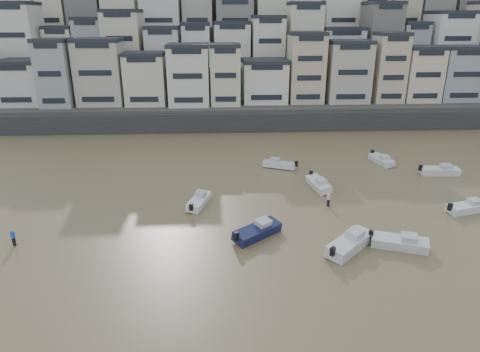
{
  "coord_description": "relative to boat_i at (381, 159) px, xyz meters",
  "views": [
    {
      "loc": [
        2.02,
        -14.17,
        20.69
      ],
      "look_at": [
        4.26,
        30.0,
        4.0
      ],
      "focal_mm": 32.0,
      "sensor_mm": 36.0,
      "label": 1
    }
  ],
  "objects": [
    {
      "name": "harbor_wall",
      "position": [
        -16.06,
        20.11,
        1.04
      ],
      "size": [
        140.0,
        3.0,
        3.5
      ],
      "primitive_type": "cube",
      "color": "#38383A",
      "rests_on": "ground"
    },
    {
      "name": "hillside",
      "position": [
        -11.32,
        59.95,
        12.3
      ],
      "size": [
        141.04,
        66.0,
        50.0
      ],
      "color": "#4C4C47",
      "rests_on": "ground"
    },
    {
      "name": "boat_i",
      "position": [
        0.0,
        0.0,
        0.0
      ],
      "size": [
        2.83,
        5.47,
        1.42
      ],
      "primitive_type": null,
      "rotation": [
        0.0,
        0.0,
        -1.35
      ],
      "color": "silver",
      "rests_on": "ground"
    },
    {
      "name": "boat_d",
      "position": [
        3.65,
        -16.95,
        0.01
      ],
      "size": [
        5.57,
        2.99,
        1.45
      ],
      "primitive_type": null,
      "rotation": [
        0.0,
        0.0,
        0.25
      ],
      "color": "silver",
      "rests_on": "ground"
    },
    {
      "name": "boat_e",
      "position": [
        -11.52,
        -9.23,
        0.03
      ],
      "size": [
        2.75,
        5.67,
        1.48
      ],
      "primitive_type": null,
      "rotation": [
        0.0,
        0.0,
        -1.39
      ],
      "color": "silver",
      "rests_on": "ground"
    },
    {
      "name": "boat_a",
      "position": [
        -11.98,
        -24.42,
        0.17
      ],
      "size": [
        6.14,
        6.07,
        1.77
      ],
      "primitive_type": null,
      "rotation": [
        0.0,
        0.0,
        0.78
      ],
      "color": "silver",
      "rests_on": "ground"
    },
    {
      "name": "boat_h",
      "position": [
        -15.4,
        -1.22,
        -0.0
      ],
      "size": [
        5.44,
        3.59,
        1.42
      ],
      "primitive_type": null,
      "rotation": [
        0.0,
        0.0,
        2.74
      ],
      "color": "silver",
      "rests_on": "ground"
    },
    {
      "name": "boat_g",
      "position": [
        6.28,
        -5.2,
        0.06
      ],
      "size": [
        5.81,
        2.24,
        1.55
      ],
      "primitive_type": null,
      "rotation": [
        0.0,
        0.0,
        -0.07
      ],
      "color": "silver",
      "rests_on": "ground"
    },
    {
      "name": "boat_c",
      "position": [
        -20.42,
        -21.55,
        0.09
      ],
      "size": [
        5.76,
        5.21,
        1.6
      ],
      "primitive_type": null,
      "rotation": [
        0.0,
        0.0,
        0.69
      ],
      "color": "#14193F",
      "rests_on": "ground"
    },
    {
      "name": "boat_b",
      "position": [
        -7.2,
        -24.4,
        0.05
      ],
      "size": [
        5.9,
        3.64,
        1.53
      ],
      "primitive_type": null,
      "rotation": [
        0.0,
        0.0,
        -0.35
      ],
      "color": "silver",
      "rests_on": "ground"
    },
    {
      "name": "boat_f",
      "position": [
        -26.51,
        -13.72,
        0.0
      ],
      "size": [
        3.16,
        5.51,
        1.43
      ],
      "primitive_type": null,
      "rotation": [
        0.0,
        0.0,
        1.28
      ],
      "color": "white",
      "rests_on": "ground"
    },
    {
      "name": "person_blue",
      "position": [
        -43.82,
        -22.02,
        0.16
      ],
      "size": [
        0.44,
        0.44,
        1.74
      ],
      "primitive_type": null,
      "color": "blue",
      "rests_on": "ground"
    },
    {
      "name": "person_pink",
      "position": [
        -11.57,
        -14.62,
        0.16
      ],
      "size": [
        0.44,
        0.44,
        1.74
      ],
      "primitive_type": null,
      "color": "#F7AEBD",
      "rests_on": "ground"
    }
  ]
}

